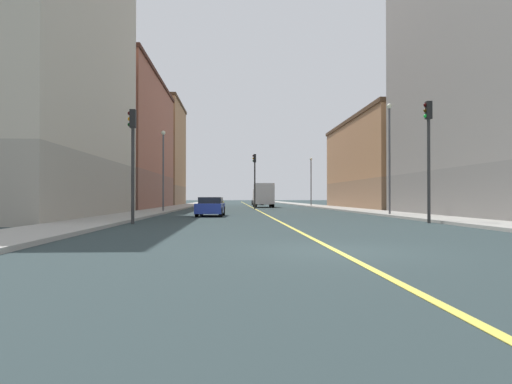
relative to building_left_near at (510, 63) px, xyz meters
name	(u,v)px	position (x,y,z in m)	size (l,w,h in m)	color
ground_plane	(335,251)	(-16.14, -19.28, -10.36)	(400.00, 400.00, 0.00)	#293738
sidewalk_left	(325,207)	(-6.76, 29.72, -10.28)	(3.16, 168.00, 0.15)	#9E9B93
sidewalk_right	(178,207)	(-25.53, 29.72, -10.28)	(3.16, 168.00, 0.15)	#9E9B93
lane_center_stripe	(252,207)	(-16.14, 29.72, -10.35)	(0.16, 154.00, 0.01)	#E5D14C
building_left_near	(510,63)	(0.00, 0.00, 0.00)	(10.66, 20.30, 20.70)	slate
building_left_mid	(392,164)	(0.00, 23.75, -5.14)	(10.66, 24.98, 10.42)	#8F6B4F
building_right_corner	(23,64)	(-32.29, 0.64, -0.38)	(10.66, 20.90, 19.94)	#9D9688
building_right_midblock	(115,143)	(-32.29, 24.69, -2.73)	(10.66, 25.52, 15.23)	brown
building_right_distant	(149,154)	(-32.29, 47.39, -1.95)	(10.66, 16.99, 16.79)	#8F6B4F
traffic_light_left_near	(428,145)	(-8.75, -7.33, -6.37)	(0.40, 0.32, 6.17)	#2D2D2D
traffic_light_right_near	(133,149)	(-23.57, -7.33, -6.70)	(0.40, 0.32, 5.62)	#2D2D2D
traffic_light_median_far	(255,174)	(-16.23, 20.95, -6.45)	(0.40, 0.32, 6.03)	#2D2D2D
street_lamp_left_near	(389,148)	(-7.74, 1.60, -5.59)	(0.36, 0.36, 7.70)	#4C4C51
street_lamp_right_near	(163,162)	(-24.55, 9.79, -6.04)	(0.36, 0.36, 6.84)	#4C4C51
street_lamp_left_far	(311,176)	(-7.74, 34.48, -6.13)	(0.36, 0.36, 6.67)	#4C4C51
car_blue	(211,207)	(-20.18, 2.07, -9.70)	(1.95, 4.43, 1.31)	#23389E
car_yellow	(216,203)	(-20.69, 27.91, -9.74)	(1.94, 4.17, 1.22)	gold
car_black	(258,201)	(-14.40, 49.37, -9.73)	(1.94, 4.21, 1.25)	black
box_truck	(263,195)	(-14.64, 30.58, -8.73)	(2.49, 6.86, 3.06)	beige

